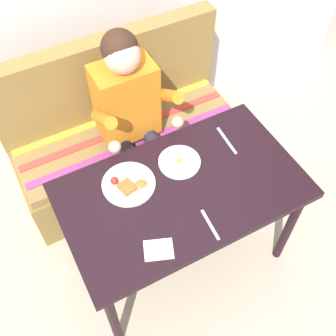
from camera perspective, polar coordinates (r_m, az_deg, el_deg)
name	(u,v)px	position (r m, az deg, el deg)	size (l,w,h in m)	color
ground_plane	(179,253)	(2.68, 1.54, -11.62)	(8.00, 8.00, 0.00)	#B1A28B
table	(182,197)	(2.11, 1.92, -4.05)	(1.20, 0.70, 0.73)	black
couch	(125,138)	(2.79, -5.96, 4.07)	(1.44, 0.56, 1.00)	olive
person	(132,111)	(2.38, -4.96, 7.82)	(0.45, 0.61, 1.21)	orange
plate_breakfast	(128,184)	(2.05, -5.43, -2.21)	(0.26, 0.26, 0.05)	white
plate_eggs	(179,162)	(2.13, 1.58, 0.85)	(0.22, 0.22, 0.04)	white
napkin	(159,250)	(1.87, -1.30, -11.12)	(0.13, 0.10, 0.01)	silver
fork	(210,225)	(1.94, 5.79, -7.72)	(0.01, 0.17, 0.01)	silver
knife	(227,141)	(2.25, 8.04, 3.74)	(0.01, 0.20, 0.01)	silver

